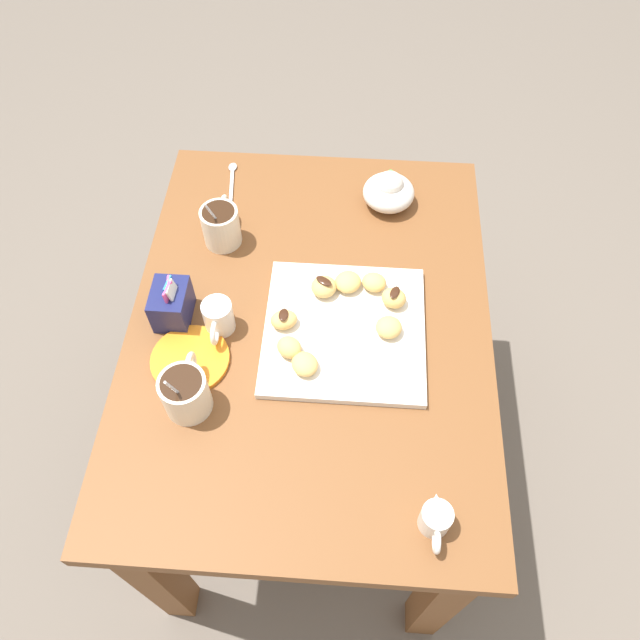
# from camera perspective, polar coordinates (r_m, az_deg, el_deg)

# --- Properties ---
(ground_plane) EXTENTS (8.00, 8.00, 0.00)m
(ground_plane) POSITION_cam_1_polar(r_m,az_deg,el_deg) (1.88, -0.64, -12.19)
(ground_plane) COLOR #665B51
(dining_table) EXTENTS (0.98, 0.73, 0.71)m
(dining_table) POSITION_cam_1_polar(r_m,az_deg,el_deg) (1.37, -0.86, -3.33)
(dining_table) COLOR brown
(dining_table) RESTS_ON ground_plane
(pastry_plate_square) EXTENTS (0.32, 0.32, 0.02)m
(pastry_plate_square) POSITION_cam_1_polar(r_m,az_deg,el_deg) (1.23, 2.27, -0.96)
(pastry_plate_square) COLOR silver
(pastry_plate_square) RESTS_ON dining_table
(coffee_mug_cream_left) EXTENTS (0.13, 0.09, 0.14)m
(coffee_mug_cream_left) POSITION_cam_1_polar(r_m,az_deg,el_deg) (1.14, -12.35, -6.52)
(coffee_mug_cream_left) COLOR silver
(coffee_mug_cream_left) RESTS_ON dining_table
(coffee_mug_cream_right) EXTENTS (0.12, 0.08, 0.14)m
(coffee_mug_cream_right) POSITION_cam_1_polar(r_m,az_deg,el_deg) (1.36, -9.15, 8.73)
(coffee_mug_cream_right) COLOR silver
(coffee_mug_cream_right) RESTS_ON dining_table
(cream_pitcher_white) EXTENTS (0.10, 0.06, 0.07)m
(cream_pitcher_white) POSITION_cam_1_polar(r_m,az_deg,el_deg) (1.22, -9.42, 0.35)
(cream_pitcher_white) COLOR silver
(cream_pitcher_white) RESTS_ON dining_table
(sugar_caddy) EXTENTS (0.09, 0.07, 0.11)m
(sugar_caddy) POSITION_cam_1_polar(r_m,az_deg,el_deg) (1.26, -13.58, 1.46)
(sugar_caddy) COLOR #191E51
(sugar_caddy) RESTS_ON dining_table
(ice_cream_bowl) EXTENTS (0.12, 0.12, 0.09)m
(ice_cream_bowl) POSITION_cam_1_polar(r_m,az_deg,el_deg) (1.44, 6.39, 11.78)
(ice_cream_bowl) COLOR silver
(ice_cream_bowl) RESTS_ON dining_table
(chocolate_sauce_pitcher) EXTENTS (0.09, 0.05, 0.06)m
(chocolate_sauce_pitcher) POSITION_cam_1_polar(r_m,az_deg,el_deg) (1.06, 10.67, -17.66)
(chocolate_sauce_pitcher) COLOR silver
(chocolate_sauce_pitcher) RESTS_ON dining_table
(saucer_orange_left) EXTENTS (0.15, 0.15, 0.01)m
(saucer_orange_left) POSITION_cam_1_polar(r_m,az_deg,el_deg) (1.22, -11.93, -3.58)
(saucer_orange_left) COLOR orange
(saucer_orange_left) RESTS_ON dining_table
(loose_spoon_near_saucer) EXTENTS (0.16, 0.03, 0.01)m
(loose_spoon_near_saucer) POSITION_cam_1_polar(r_m,az_deg,el_deg) (1.52, -8.16, 12.62)
(loose_spoon_near_saucer) COLOR silver
(loose_spoon_near_saucer) RESTS_ON dining_table
(beignet_0) EXTENTS (0.06, 0.06, 0.03)m
(beignet_0) POSITION_cam_1_polar(r_m,az_deg,el_deg) (1.27, 5.03, 3.49)
(beignet_0) COLOR #E5B260
(beignet_0) RESTS_ON pastry_plate_square
(beignet_1) EXTENTS (0.07, 0.07, 0.04)m
(beignet_1) POSITION_cam_1_polar(r_m,az_deg,el_deg) (1.26, 0.36, 3.10)
(beignet_1) COLOR #E5B260
(beignet_1) RESTS_ON pastry_plate_square
(chocolate_drizzle_1) EXTENTS (0.04, 0.04, 0.00)m
(chocolate_drizzle_1) POSITION_cam_1_polar(r_m,az_deg,el_deg) (1.24, 0.37, 3.63)
(chocolate_drizzle_1) COLOR #381E11
(chocolate_drizzle_1) RESTS_ON beignet_1
(beignet_2) EXTENTS (0.07, 0.07, 0.03)m
(beignet_2) POSITION_cam_1_polar(r_m,az_deg,el_deg) (1.18, -2.87, -2.54)
(beignet_2) COLOR #E5B260
(beignet_2) RESTS_ON pastry_plate_square
(beignet_3) EXTENTS (0.06, 0.06, 0.04)m
(beignet_3) POSITION_cam_1_polar(r_m,az_deg,el_deg) (1.25, 6.85, 2.04)
(beignet_3) COLOR #E5B260
(beignet_3) RESTS_ON pastry_plate_square
(chocolate_drizzle_3) EXTENTS (0.04, 0.03, 0.00)m
(chocolate_drizzle_3) POSITION_cam_1_polar(r_m,az_deg,el_deg) (1.23, 6.94, 2.56)
(chocolate_drizzle_3) COLOR #381E11
(chocolate_drizzle_3) RESTS_ON beignet_3
(beignet_4) EXTENTS (0.06, 0.06, 0.03)m
(beignet_4) POSITION_cam_1_polar(r_m,az_deg,el_deg) (1.21, -3.36, 0.03)
(beignet_4) COLOR #E5B260
(beignet_4) RESTS_ON pastry_plate_square
(chocolate_drizzle_4) EXTENTS (0.03, 0.02, 0.00)m
(chocolate_drizzle_4) POSITION_cam_1_polar(r_m,az_deg,el_deg) (1.20, -3.40, 0.49)
(chocolate_drizzle_4) COLOR #381E11
(chocolate_drizzle_4) RESTS_ON beignet_4
(beignet_5) EXTENTS (0.07, 0.07, 0.03)m
(beignet_5) POSITION_cam_1_polar(r_m,az_deg,el_deg) (1.16, -1.34, -4.11)
(beignet_5) COLOR #E5B260
(beignet_5) RESTS_ON pastry_plate_square
(beignet_6) EXTENTS (0.06, 0.06, 0.03)m
(beignet_6) POSITION_cam_1_polar(r_m,az_deg,el_deg) (1.21, 6.38, -0.68)
(beignet_6) COLOR #E5B260
(beignet_6) RESTS_ON pastry_plate_square
(beignet_7) EXTENTS (0.08, 0.08, 0.03)m
(beignet_7) POSITION_cam_1_polar(r_m,az_deg,el_deg) (1.27, 2.60, 3.54)
(beignet_7) COLOR #E5B260
(beignet_7) RESTS_ON pastry_plate_square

